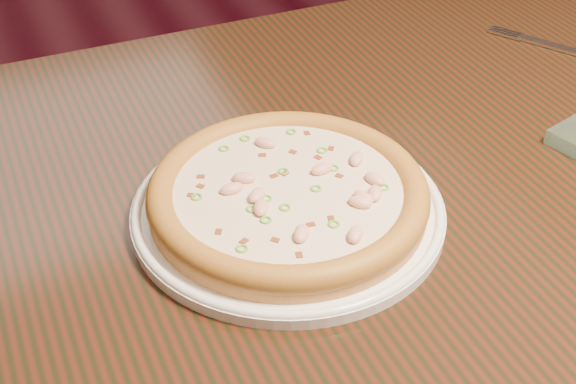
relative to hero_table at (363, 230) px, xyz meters
name	(u,v)px	position (x,y,z in m)	size (l,w,h in m)	color
ground	(192,205)	(0.04, 0.94, -0.65)	(9.00, 9.00, 0.00)	black
hero_table	(363,230)	(0.00, 0.00, 0.00)	(1.20, 0.80, 0.75)	black
plate	(288,209)	(-0.12, -0.05, 0.11)	(0.32, 0.32, 0.02)	white
pizza	(288,194)	(-0.12, -0.05, 0.13)	(0.28, 0.28, 0.03)	#CD8A3F
fork	(553,46)	(0.37, 0.14, 0.10)	(0.10, 0.16, 0.00)	silver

